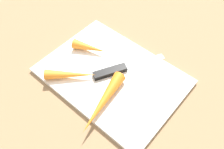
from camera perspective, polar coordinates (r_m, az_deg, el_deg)
The scene contains 6 objects.
ground_plane at distance 0.63m, azimuth 0.00°, elevation -0.66°, with size 1.40×1.40×0.00m, color #8C6D4C.
cutting_board at distance 0.62m, azimuth 0.00°, elevation -0.33°, with size 0.36×0.26×0.01m, color white.
knife at distance 0.62m, azimuth 0.87°, elevation 1.20°, with size 0.11×0.19×0.01m.
carrot_medium at distance 0.61m, azimuth -9.98°, elevation -0.05°, with size 0.03×0.03×0.13m, color orange.
carrot_longest at distance 0.56m, azimuth -2.27°, elevation -6.72°, with size 0.03×0.03×0.17m, color orange.
carrot_shortest at distance 0.67m, azimuth -5.46°, elevation 6.48°, with size 0.03×0.03×0.10m, color orange.
Camera 1 is at (0.24, -0.28, 0.51)m, focal length 37.88 mm.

